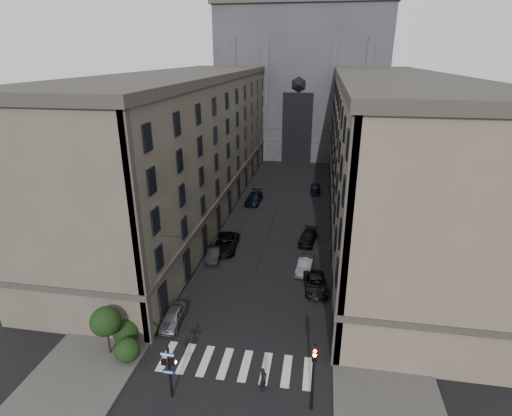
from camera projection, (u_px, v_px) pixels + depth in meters
The scene contains 19 objects.
sidewalk_left at pixel (211, 206), 59.14m from camera, with size 7.00×80.00×0.15m, color #383533.
sidewalk_right at pixel (356, 215), 55.88m from camera, with size 7.00×80.00×0.15m, color #383533.
zebra_crossing at pixel (235, 364), 29.04m from camera, with size 11.00×3.20×0.01m, color beige.
building_left at pixel (188, 143), 56.25m from camera, with size 13.60×60.60×18.85m.
building_right at pixel (385, 150), 52.07m from camera, with size 13.60×60.60×18.85m.
gothic_tower at pixel (302, 70), 86.92m from camera, with size 35.00×23.00×58.00m.
pedestrian_signal_left at pixel (169, 368), 25.53m from camera, with size 1.02×0.38×4.00m.
traffic_light_right at pixel (314, 369), 24.15m from camera, with size 0.34×0.50×5.20m.
shrub_cluster at pixel (121, 331), 29.75m from camera, with size 3.90×4.40×3.90m.
tram_wires at pixel (282, 162), 54.58m from camera, with size 14.00×60.00×0.43m.
car_left_near at pixel (173, 317), 33.21m from camera, with size 1.53×3.79×1.29m, color slate.
car_left_midnear at pixel (214, 254), 43.63m from camera, with size 1.35×3.88×1.28m, color black.
car_left_midfar at pixel (226, 243), 45.83m from camera, with size 2.55×5.54×1.54m, color black.
car_left_far at pixel (254, 198), 60.25m from camera, with size 2.08×5.12×1.49m, color black.
car_right_near at pixel (305, 265), 41.32m from camera, with size 1.47×4.21×1.39m, color slate.
car_right_midnear at pixel (315, 284), 38.04m from camera, with size 2.12×4.59×1.28m, color black.
car_right_midfar at pixel (308, 238), 47.56m from camera, with size 1.80×4.43×1.29m, color black.
car_right_far at pixel (315, 189), 64.75m from camera, with size 1.60×3.97×1.35m, color black.
pedestrian at pixel (263, 379), 26.53m from camera, with size 0.65×0.43×1.79m, color black.
Camera 1 is at (5.31, -17.38, 21.14)m, focal length 28.00 mm.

